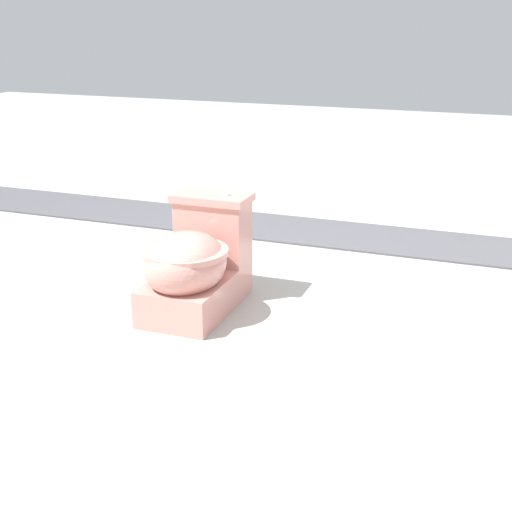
% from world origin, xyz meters
% --- Properties ---
extents(ground_plane, '(14.00, 14.00, 0.00)m').
position_xyz_m(ground_plane, '(0.00, 0.00, 0.00)').
color(ground_plane, '#A8A59E').
extents(gravel_strip, '(0.56, 8.00, 0.01)m').
position_xyz_m(gravel_strip, '(-1.17, 0.50, 0.01)').
color(gravel_strip, '#4C4C51').
rests_on(gravel_strip, ground).
extents(toilet, '(0.63, 0.39, 0.52)m').
position_xyz_m(toilet, '(0.18, -0.20, 0.22)').
color(toilet, tan).
rests_on(toilet, ground).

